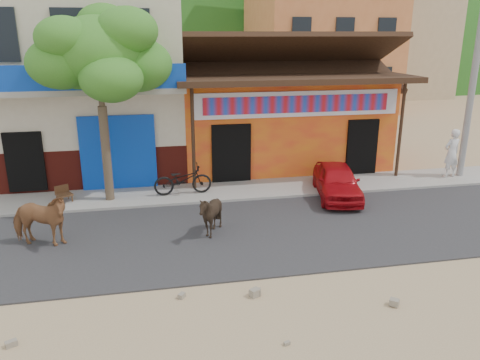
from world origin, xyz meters
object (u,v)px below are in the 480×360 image
(scooter, at_px, (183,180))
(pedestrian, at_px, (452,153))
(utility_pole, at_px, (475,67))
(cow_dark, at_px, (211,214))
(red_car, at_px, (337,181))
(tree, at_px, (102,106))
(cafe_chair_right, at_px, (63,188))
(cow_tan, at_px, (39,220))

(scooter, height_order, pedestrian, pedestrian)
(utility_pole, bearing_deg, scooter, -179.21)
(cow_dark, distance_m, red_car, 5.04)
(utility_pole, bearing_deg, tree, -179.10)
(tree, height_order, scooter, tree)
(cafe_chair_right, bearing_deg, utility_pole, -28.41)
(scooter, relative_size, pedestrian, 1.05)
(scooter, bearing_deg, tree, 88.96)
(tree, height_order, pedestrian, tree)
(scooter, xyz_separation_m, pedestrian, (9.91, 0.05, 0.40))
(tree, distance_m, cow_tan, 4.16)
(cafe_chair_right, bearing_deg, cow_dark, -66.93)
(red_car, height_order, pedestrian, pedestrian)
(cow_dark, height_order, pedestrian, pedestrian)
(cow_dark, bearing_deg, red_car, 96.86)
(cow_dark, bearing_deg, pedestrian, 89.87)
(tree, distance_m, scooter, 3.44)
(tree, relative_size, pedestrian, 3.32)
(pedestrian, height_order, cafe_chair_right, pedestrian)
(red_car, xyz_separation_m, cafe_chair_right, (-8.75, 1.04, -0.00))
(tree, height_order, red_car, tree)
(tree, height_order, cow_dark, tree)
(red_car, relative_size, cafe_chair_right, 3.45)
(scooter, bearing_deg, cow_dark, -174.23)
(cow_dark, bearing_deg, tree, -158.71)
(red_car, relative_size, scooter, 1.71)
(cow_tan, xyz_separation_m, scooter, (3.86, 3.12, -0.12))
(utility_pole, distance_m, red_car, 6.60)
(cafe_chair_right, bearing_deg, cow_tan, -120.76)
(cow_tan, relative_size, cafe_chair_right, 1.75)
(tree, height_order, cafe_chair_right, tree)
(cow_tan, distance_m, cafe_chair_right, 3.10)
(utility_pole, xyz_separation_m, cow_dark, (-9.96, -3.46, -3.49))
(red_car, bearing_deg, cow_dark, -141.27)
(tree, bearing_deg, scooter, 1.34)
(scooter, distance_m, pedestrian, 9.92)
(scooter, bearing_deg, cow_tan, 126.58)
(cow_tan, xyz_separation_m, red_car, (8.84, 2.06, -0.14))
(cow_dark, distance_m, scooter, 3.35)
(cow_tan, relative_size, red_car, 0.51)
(pedestrian, bearing_deg, cafe_chair_right, -9.56)
(red_car, bearing_deg, scooter, -179.84)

